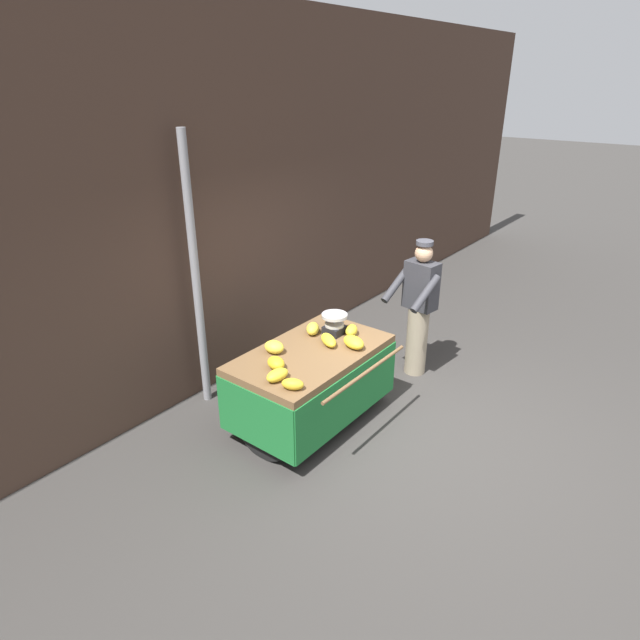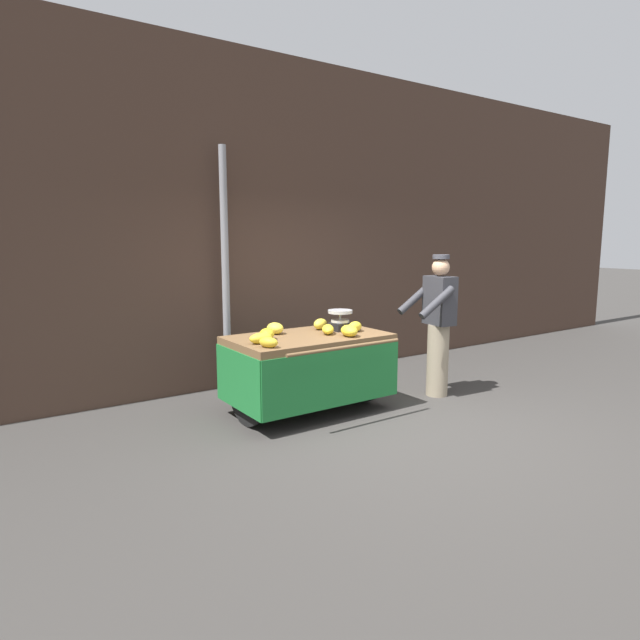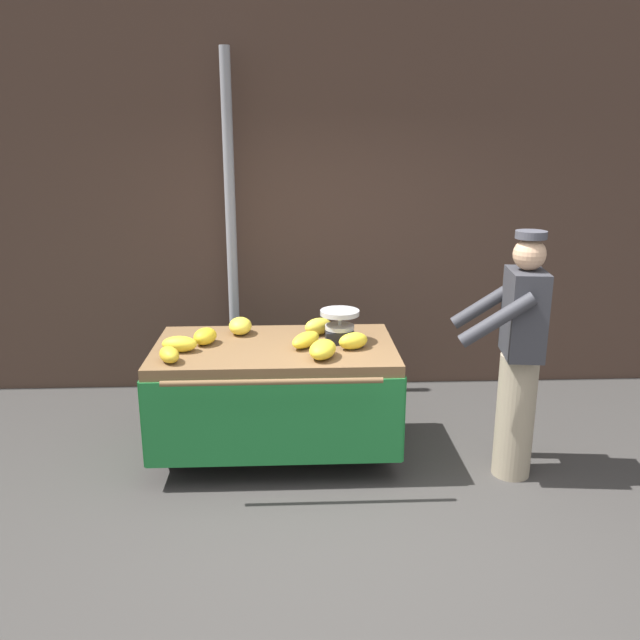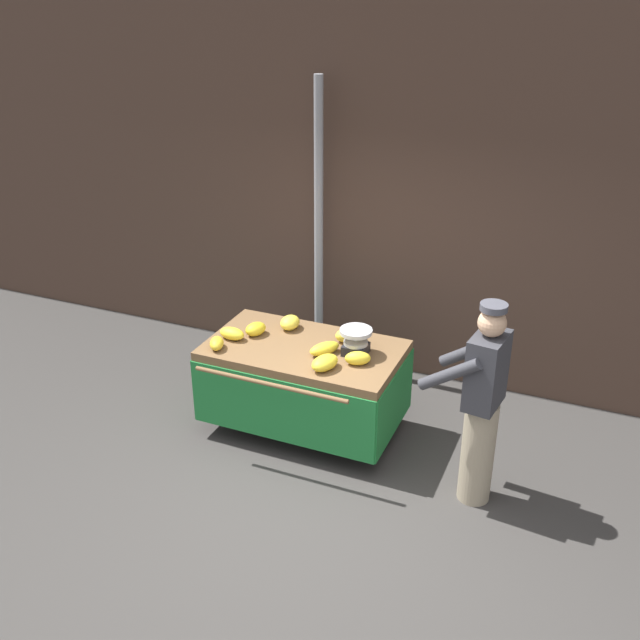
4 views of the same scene
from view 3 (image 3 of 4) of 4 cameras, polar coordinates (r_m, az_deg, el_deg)
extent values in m
plane|color=#383533|center=(4.06, 3.56, -18.61)|extent=(60.00, 60.00, 0.00)
cube|color=#473328|center=(5.96, 1.18, 14.15)|extent=(16.00, 0.24, 4.23)
cylinder|color=gray|center=(5.71, -7.82, 7.72)|extent=(0.09, 0.09, 3.00)
cube|color=brown|center=(4.63, -4.01, -2.66)|extent=(1.70, 0.98, 0.08)
cylinder|color=black|center=(4.87, -13.11, -7.65)|extent=(0.05, 0.77, 0.77)
cylinder|color=#B7B7BC|center=(4.87, -13.46, -7.65)|extent=(0.01, 0.14, 0.14)
cylinder|color=black|center=(4.83, 5.37, -7.48)|extent=(0.05, 0.77, 0.77)
cylinder|color=#B7B7BC|center=(4.83, 5.73, -7.47)|extent=(0.01, 0.14, 0.14)
cylinder|color=#4C4742|center=(5.16, -3.81, -5.76)|extent=(0.05, 0.05, 0.78)
cube|color=#1E7233|center=(4.30, -4.06, -9.06)|extent=(1.70, 0.02, 0.60)
cube|color=#1E7233|center=(5.21, -3.82, -4.49)|extent=(1.70, 0.02, 0.60)
cube|color=#1E7233|center=(4.85, -14.12, -6.55)|extent=(0.02, 0.98, 0.60)
cube|color=#1E7233|center=(4.80, 6.36, -6.35)|extent=(0.02, 0.98, 0.60)
cylinder|color=brown|center=(3.99, -4.22, -5.46)|extent=(1.36, 0.04, 0.04)
cube|color=black|center=(4.66, 1.73, -1.39)|extent=(0.20, 0.20, 0.09)
cylinder|color=#B7B7BC|center=(4.63, 1.74, -0.21)|extent=(0.02, 0.02, 0.11)
cylinder|color=#B7B7BC|center=(4.61, 1.75, 0.65)|extent=(0.28, 0.28, 0.04)
cylinder|color=#B7B7BC|center=(4.64, 1.74, -0.63)|extent=(0.21, 0.21, 0.03)
ellipsoid|color=yellow|center=(4.50, 2.94, -1.85)|extent=(0.25, 0.20, 0.12)
ellipsoid|color=yellow|center=(4.55, -1.26, -1.75)|extent=(0.27, 0.31, 0.10)
ellipsoid|color=gold|center=(4.67, -10.07, -1.42)|extent=(0.21, 0.25, 0.12)
ellipsoid|color=yellow|center=(4.55, -12.26, -2.08)|extent=(0.25, 0.16, 0.11)
ellipsoid|color=yellow|center=(4.31, 0.24, -2.60)|extent=(0.25, 0.31, 0.12)
ellipsoid|color=yellow|center=(4.87, -7.02, -0.52)|extent=(0.17, 0.22, 0.13)
ellipsoid|color=yellow|center=(4.83, -0.15, -0.56)|extent=(0.26, 0.23, 0.13)
ellipsoid|color=gold|center=(4.36, -13.12, -2.98)|extent=(0.20, 0.24, 0.10)
cylinder|color=gray|center=(4.70, 16.78, -8.08)|extent=(0.26, 0.26, 0.88)
cube|color=#333338|center=(4.46, 17.52, 0.54)|extent=(0.28, 0.41, 0.58)
sphere|color=tan|center=(4.38, 17.95, 5.53)|extent=(0.21, 0.21, 0.21)
cylinder|color=#3F3F47|center=(4.36, 18.09, 7.14)|extent=(0.20, 0.20, 0.05)
cylinder|color=#333338|center=(4.22, 15.31, -0.01)|extent=(0.49, 0.15, 0.37)
cylinder|color=#333338|center=(4.62, 14.41, 1.42)|extent=(0.49, 0.15, 0.37)
camera|label=1|loc=(4.31, -79.31, 19.06)|focal=30.39mm
camera|label=2|loc=(3.35, -98.45, -8.96)|focal=30.43mm
camera|label=4|loc=(2.87, 116.07, 27.23)|focal=41.32mm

